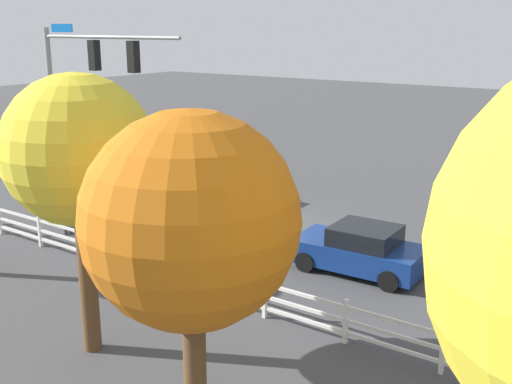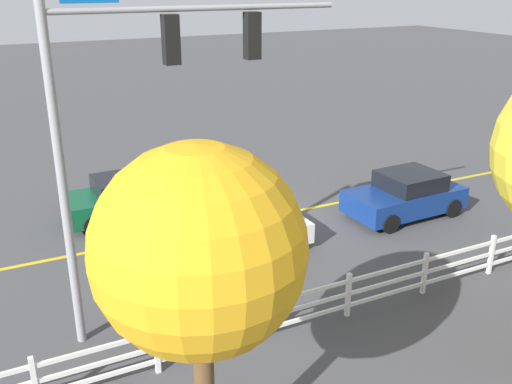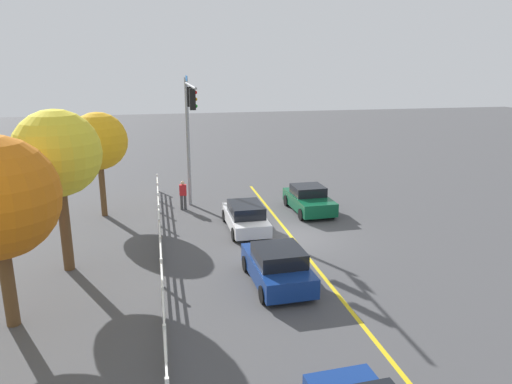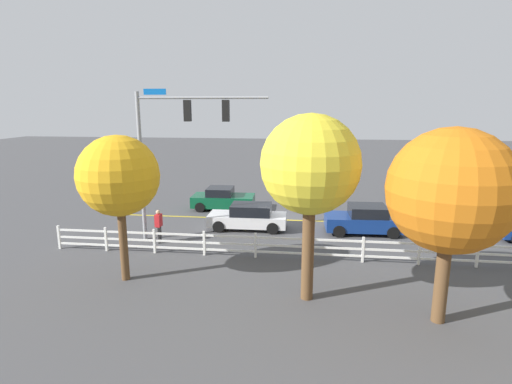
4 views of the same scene
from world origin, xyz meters
The scene contains 10 objects.
ground_plane centered at (0.00, 0.00, 0.00)m, with size 120.00×120.00×0.00m, color #444447.
lane_center_stripe centered at (-4.00, 0.00, 0.00)m, with size 28.00×0.16×0.01m, color gold.
signal_assembly centered at (4.82, 4.37, 5.22)m, with size 6.41×0.38×7.50m.
car_1 centered at (1.46, 1.99, 0.68)m, with size 4.32×1.89×1.41m.
car_2 centered at (-4.82, 1.94, 0.73)m, with size 4.09×2.14×1.51m.
car_3 centered at (3.74, -2.09, 0.69)m, with size 4.08×2.08×1.46m.
pedestrian centered at (5.56, 4.84, 0.93)m, with size 0.29×0.42×1.69m.
white_rail_fence centered at (-3.00, 6.24, 0.60)m, with size 26.10×0.10×1.15m.
tree_1 centered at (-5.90, 11.00, 4.23)m, with size 3.80×3.80×6.15m.
tree_3 centered at (-1.75, 9.93, 4.77)m, with size 3.37×3.37×6.50m.
Camera 1 is at (-12.57, 18.54, 7.44)m, focal length 43.41 mm.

